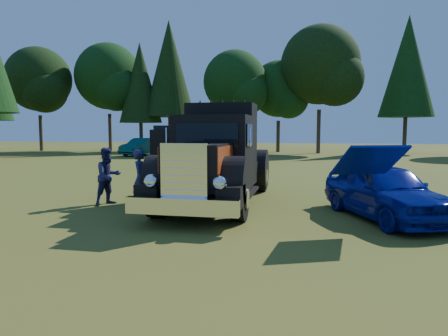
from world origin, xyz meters
The scene contains 7 objects.
ground centered at (0.00, 0.00, 0.00)m, with size 120.00×120.00×0.00m, color #3B4E17.
treeline centered at (-2.79, 27.69, 7.59)m, with size 72.10×24.04×13.84m.
diamond_t_truck centered at (0.23, 2.34, 1.28)m, with size 3.38×7.16×3.00m.
hotrod_coupe centered at (4.73, 1.24, 0.70)m, with size 3.00×4.44×1.89m.
spectator_near centered at (-1.70, 1.33, 0.83)m, with size 0.60×0.40×1.66m, color navy.
spectator_far centered at (-2.85, 1.66, 0.84)m, with size 0.81×0.63×1.68m, color #1B1C40.
distant_teal_car centered at (-11.14, 23.37, 0.76)m, with size 1.60×4.59×1.51m, color #092838.
Camera 1 is at (2.80, -9.04, 2.17)m, focal length 32.00 mm.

